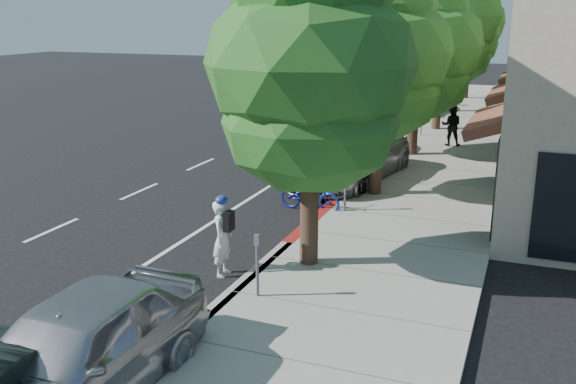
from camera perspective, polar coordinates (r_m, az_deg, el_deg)
The scene contains 18 objects.
ground at distance 16.37m, azimuth 1.22°, elevation -3.85°, with size 120.00×120.00×0.00m, color black.
sidewalk at distance 23.33m, azimuth 13.37°, elevation 1.90°, with size 4.60×56.00×0.15m, color gray.
curb at distance 23.73m, azimuth 7.87°, elevation 2.41°, with size 0.30×56.00×0.15m, color #9E998E.
curb_red_segment at distance 17.24m, azimuth 2.36°, elevation -2.57°, with size 0.32×4.00×0.15m, color maroon.
street_tree_0 at distance 13.28m, azimuth 2.02°, elevation 10.92°, with size 4.41×4.41×7.11m.
street_tree_1 at distance 19.04m, azimuth 8.14°, elevation 12.02°, with size 4.28×4.28×6.98m.
street_tree_2 at distance 24.91m, azimuth 11.41°, elevation 12.52°, with size 4.94×4.94×7.06m.
street_tree_3 at distance 30.81m, azimuth 13.57°, elevation 14.80°, with size 5.33×5.33×8.48m.
street_tree_4 at distance 36.78m, azimuth 14.83°, elevation 13.26°, with size 4.52×4.52×6.92m.
street_tree_5 at distance 42.72m, azimuth 15.89°, elevation 14.19°, with size 4.35×4.35×7.59m.
cyclist at distance 13.77m, azimuth -5.83°, elevation -4.12°, with size 0.61×0.40×1.67m, color silver.
bicycle at distance 18.19m, azimuth 1.95°, elevation -0.20°, with size 0.66×1.88×0.99m, color navy.
silver_suv at distance 21.33m, azimuth 5.05°, elevation 3.08°, with size 2.77×6.01×1.67m, color #A8A9AD.
dark_sedan at distance 25.24m, azimuth 4.55°, elevation 5.05°, with size 1.74×5.00×1.65m, color black.
white_pickup at distance 36.41m, azimuth 10.72°, elevation 8.12°, with size 2.31×5.67×1.65m, color white.
dark_suv_far at distance 43.32m, azimuth 12.11°, elevation 9.10°, with size 1.71×4.24×1.45m, color black.
near_car_a at distance 9.86m, azimuth -18.35°, elevation -13.35°, with size 1.96×4.88×1.66m, color #ADADB2.
pedestrian at distance 27.28m, azimuth 14.33°, elevation 5.77°, with size 0.82×0.64×1.68m, color black.
Camera 1 is at (5.27, -14.49, 5.50)m, focal length 40.00 mm.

